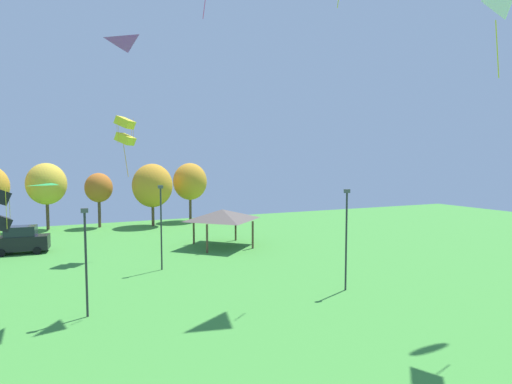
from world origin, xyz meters
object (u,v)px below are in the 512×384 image
treeline_tree_2 (46,184)px  light_post_0 (161,222)px  parked_car_second_from_left (21,240)px  light_post_2 (346,234)px  kite_flying_2 (26,199)px  kite_flying_5 (140,48)px  light_post_1 (86,255)px  kite_flying_3 (125,131)px  park_pavilion (222,215)px  treeline_tree_5 (190,182)px  treeline_tree_3 (99,188)px  treeline_tree_4 (152,186)px

treeline_tree_2 → light_post_0: bearing=-69.8°
parked_car_second_from_left → light_post_2: (19.98, -20.43, 2.41)m
kite_flying_2 → kite_flying_5: size_ratio=0.97×
light_post_0 → light_post_1: light_post_0 is taller
kite_flying_3 → park_pavilion: (8.85, 0.23, -7.74)m
light_post_1 → treeline_tree_2: size_ratio=0.71×
kite_flying_5 → treeline_tree_5: (11.11, 31.11, -8.85)m
treeline_tree_3 → kite_flying_2: bearing=-101.0°
kite_flying_2 → light_post_1: 5.73m
kite_flying_5 → treeline_tree_3: (-0.76, 30.49, -9.39)m
kite_flying_2 → treeline_tree_2: (-0.54, 27.86, -0.41)m
light_post_2 → treeline_tree_2: 38.74m
light_post_2 → kite_flying_2: bearing=161.4°
treeline_tree_4 → light_post_2: bearing=-78.5°
treeline_tree_3 → kite_flying_3: bearing=-85.6°
kite_flying_3 → treeline_tree_5: bearing=59.9°
light_post_1 → treeline_tree_3: size_ratio=0.84×
treeline_tree_3 → park_pavilion: bearing=-59.4°
kite_flying_3 → treeline_tree_4: size_ratio=0.65×
kite_flying_5 → treeline_tree_5: 34.20m
kite_flying_5 → light_post_2: (12.00, -2.77, -10.75)m
parked_car_second_from_left → park_pavilion: (17.43, -4.44, 1.87)m
kite_flying_3 → treeline_tree_4: 17.60m
kite_flying_5 → light_post_1: bearing=-165.8°
treeline_tree_2 → kite_flying_2: bearing=-88.9°
kite_flying_5 → kite_flying_3: bearing=87.4°
kite_flying_2 → light_post_0: light_post_0 is taller
parked_car_second_from_left → kite_flying_2: bearing=-76.7°
kite_flying_2 → treeline_tree_4: treeline_tree_4 is taller
light_post_0 → treeline_tree_5: treeline_tree_5 is taller
kite_flying_3 → treeline_tree_3: kite_flying_3 is taller
kite_flying_2 → light_post_0: 9.45m
kite_flying_3 → light_post_0: (1.75, -6.04, -7.21)m
kite_flying_3 → treeline_tree_2: bearing=111.6°
kite_flying_2 → kite_flying_5: kite_flying_5 is taller
kite_flying_2 → parked_car_second_from_left: (-1.94, 14.36, -4.76)m
park_pavilion → parked_car_second_from_left: bearing=165.7°
light_post_2 → parked_car_second_from_left: bearing=134.4°
light_post_1 → treeline_tree_3: bearing=85.8°
kite_flying_3 → light_post_0: kite_flying_3 is taller
kite_flying_5 → parked_car_second_from_left: size_ratio=0.54×
light_post_0 → treeline_tree_4: bearing=81.6°
parked_car_second_from_left → treeline_tree_4: treeline_tree_4 is taller
kite_flying_2 → park_pavilion: kite_flying_2 is taller
light_post_1 → treeline_tree_4: (8.64, 29.69, 1.94)m
kite_flying_2 → light_post_1: kite_flying_2 is taller
park_pavilion → light_post_2: light_post_2 is taller
treeline_tree_5 → light_post_0: bearing=-109.9°
kite_flying_2 → kite_flying_5: 10.86m
treeline_tree_5 → kite_flying_2: bearing=-121.7°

